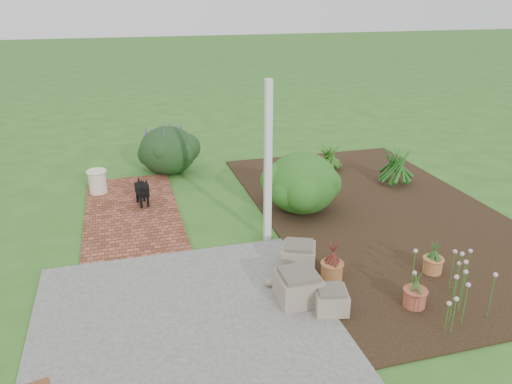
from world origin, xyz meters
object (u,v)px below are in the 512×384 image
object	(u,v)px
stone_trough_near	(331,300)
evergreen_shrub	(302,181)
black_dog	(142,190)
cream_ceramic_urn	(98,182)

from	to	relation	value
stone_trough_near	evergreen_shrub	distance (m)	3.05
black_dog	evergreen_shrub	size ratio (longest dim) A/B	0.47
stone_trough_near	cream_ceramic_urn	xyz separation A→B (m)	(-2.75, 4.72, 0.09)
stone_trough_near	black_dog	distance (m)	4.32
black_dog	cream_ceramic_urn	size ratio (longest dim) A/B	1.36
stone_trough_near	evergreen_shrub	size ratio (longest dim) A/B	0.31
black_dog	evergreen_shrub	xyz separation A→B (m)	(2.68, -0.91, 0.22)
cream_ceramic_urn	black_dog	bearing A→B (deg)	-47.95
stone_trough_near	cream_ceramic_urn	world-z (taller)	cream_ceramic_urn
stone_trough_near	black_dog	world-z (taller)	black_dog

